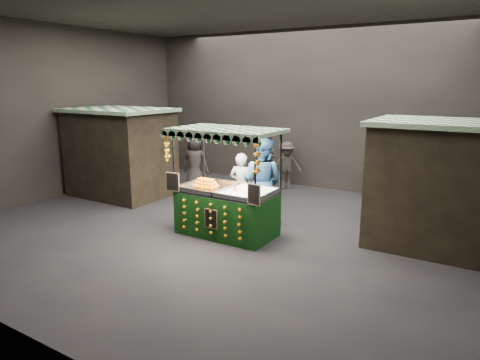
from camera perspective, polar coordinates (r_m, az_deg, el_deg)
The scene contains 14 objects.
ground at distance 10.06m, azimuth -2.04°, elevation -6.52°, with size 12.00×12.00×0.00m, color black.
market_hall at distance 9.50m, azimuth -2.21°, elevation 13.11°, with size 12.10×10.10×5.05m.
neighbour_stall_left at distance 13.31m, azimuth -15.58°, elevation 3.60°, with size 3.00×2.20×2.60m.
neighbour_stall_right at distance 9.63m, azimuth 25.67°, elevation -0.59°, with size 3.00×2.20×2.60m.
juice_stall at distance 9.49m, azimuth -1.82°, elevation -3.06°, with size 2.46×1.44×2.38m.
vendor_grey at distance 10.57m, azimuth 0.17°, elevation -0.84°, with size 0.67×0.50×1.67m.
vendor_blue at distance 10.22m, azimuth 3.01°, elevation -0.14°, with size 1.02×0.80×2.09m.
shopper_0 at distance 12.97m, azimuth 3.40°, elevation 2.19°, with size 0.73×0.52×1.89m.
shopper_1 at distance 10.15m, azimuth 23.54°, elevation -1.83°, with size 1.17×1.14×1.91m.
shopper_2 at distance 12.61m, azimuth 3.46°, elevation 1.23°, with size 1.01×0.83×1.60m.
shopper_3 at distance 13.79m, azimuth 6.25°, elevation 1.98°, with size 1.12×1.01×1.51m.
shopper_4 at distance 13.45m, azimuth -6.01°, elevation 2.26°, with size 0.95×0.72×1.77m.
shopper_5 at distance 10.59m, azimuth 24.88°, elevation -1.84°, with size 0.78×1.68×1.74m.
shopper_6 at distance 13.15m, azimuth 16.74°, elevation 1.08°, with size 0.55×0.66×1.56m.
Camera 1 is at (5.31, -7.87, 3.33)m, focal length 32.08 mm.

